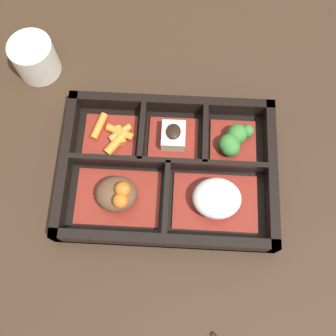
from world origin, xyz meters
TOP-DOWN VIEW (x-y plane):
  - ground_plane at (0.00, 0.00)m, footprint 3.00×3.00m
  - bento_base at (0.00, 0.00)m, footprint 0.32×0.23m
  - bento_rim at (-0.00, -0.00)m, footprint 0.32×0.23m
  - bowl_rice at (-0.07, 0.05)m, footprint 0.13×0.09m
  - bowl_stew at (0.07, 0.05)m, footprint 0.13×0.09m
  - bowl_greens at (-0.10, -0.05)m, footprint 0.07×0.07m
  - bowl_tofu at (-0.01, -0.05)m, footprint 0.08×0.07m
  - bowl_carrots at (0.09, -0.05)m, footprint 0.08×0.07m
  - tea_cup at (0.23, -0.18)m, footprint 0.07×0.07m

SIDE VIEW (x-z plane):
  - ground_plane at x=0.00m, z-range 0.00..0.00m
  - bento_base at x=0.00m, z-range 0.00..0.01m
  - bowl_carrots at x=0.09m, z-range 0.01..0.03m
  - bento_rim at x=0.00m, z-range 0.00..0.04m
  - bowl_tofu at x=-0.01m, z-range 0.00..0.04m
  - bowl_greens at x=-0.10m, z-range 0.01..0.04m
  - bowl_stew at x=0.07m, z-range 0.00..0.06m
  - bowl_rice at x=-0.07m, z-range 0.01..0.05m
  - tea_cup at x=0.23m, z-range 0.00..0.07m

